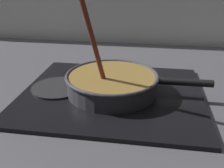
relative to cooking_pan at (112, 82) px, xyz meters
name	(u,v)px	position (x,y,z in m)	size (l,w,h in m)	color
ground	(60,126)	(-0.12, -0.16, -0.07)	(2.40, 1.60, 0.04)	#4C4C51
hob_plate	(112,94)	(0.00, 0.00, -0.04)	(0.56, 0.48, 0.01)	black
burner_ring	(112,91)	(0.00, 0.00, -0.03)	(0.16, 0.16, 0.01)	#592D0C
spare_burner	(57,88)	(-0.18, 0.00, -0.03)	(0.17, 0.17, 0.01)	#262628
cooking_pan	(112,82)	(0.00, 0.00, 0.00)	(0.44, 0.29, 0.32)	#38383D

